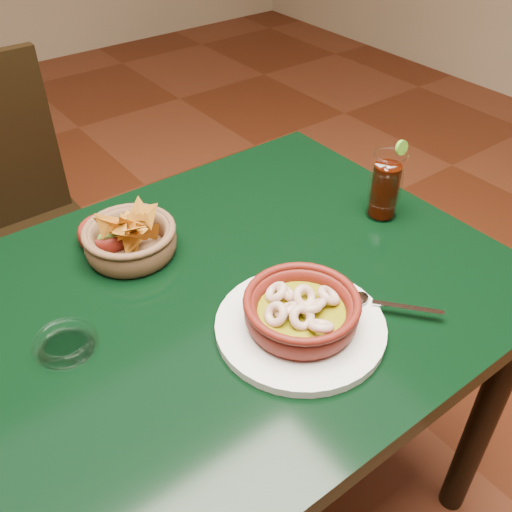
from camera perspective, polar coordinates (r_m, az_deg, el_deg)
dining_table at (r=1.07m, az=-6.71°, el=-8.98°), size 1.20×0.80×0.75m
dining_chair at (r=1.65m, az=-23.27°, el=1.65°), size 0.45×0.45×0.97m
shrimp_plate at (r=0.93m, az=4.56°, el=-5.88°), size 0.35×0.28×0.08m
chip_basket at (r=1.12m, az=-12.45°, el=1.61°), size 0.21×0.21×0.14m
guacamole_ramekin at (r=1.16m, az=-14.69°, el=2.29°), size 0.13×0.13×0.04m
cola_drink at (r=1.21m, az=12.80°, el=6.85°), size 0.14×0.14×0.16m
glass_ashtray at (r=0.97m, az=-18.52°, el=-8.32°), size 0.11×0.11×0.03m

